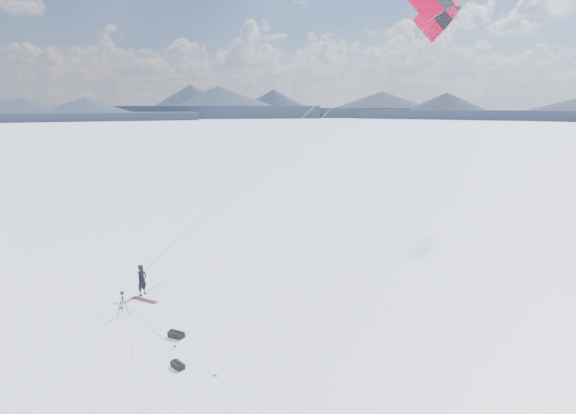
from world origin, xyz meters
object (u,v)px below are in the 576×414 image
Objects in this scene: tripod at (123,300)px; gear_bag_a at (176,334)px; gear_bag_b at (178,365)px; snowkiter at (143,295)px; snowboard at (144,300)px.

tripod reaches higher than gear_bag_a.
gear_bag_b is (5.72, -2.00, -0.69)m from tripod.
tripod is (1.27, -2.31, 0.82)m from snowkiter.
snowkiter is 2.55× the size of gear_bag_b.
gear_bag_a is at bearing -122.71° from snowkiter.
snowkiter is 2.76m from tripod.
snowkiter reaches higher than gear_bag_a.
gear_bag_a is (4.45, -2.05, 0.12)m from snowboard.
snowboard is (0.65, -0.46, 0.02)m from snowkiter.
snowkiter is 2.25× the size of gear_bag_a.
gear_bag_a is (5.10, -2.52, 0.14)m from snowkiter.
snowboard is at bearing 161.92° from gear_bag_b.
gear_bag_a is at bearing 149.84° from gear_bag_b.
snowboard is at bearing 82.80° from tripod.
tripod is at bearing -157.51° from snowkiter.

